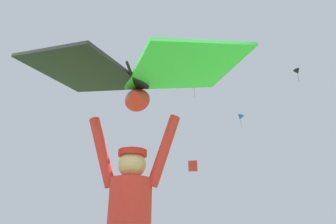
% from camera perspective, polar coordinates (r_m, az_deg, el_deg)
% --- Properties ---
extents(held_stunt_kite, '(2.14, 1.23, 0.43)m').
position_cam_1_polar(held_stunt_kite, '(2.67, -6.62, 7.24)').
color(held_stunt_kite, black).
extents(distant_kite_red_mid_left, '(0.86, 1.03, 1.13)m').
position_cam_1_polar(distant_kite_red_mid_left, '(27.36, 4.88, -10.47)').
color(distant_kite_red_mid_left, red).
extents(distant_kite_purple_overhead_distant, '(1.26, 1.17, 1.98)m').
position_cam_1_polar(distant_kite_purple_overhead_distant, '(36.99, 5.11, 4.95)').
color(distant_kite_purple_overhead_distant, purple).
extents(distant_kite_black_low_right, '(1.07, 0.96, 1.94)m').
position_cam_1_polar(distant_kite_black_low_right, '(42.53, 23.95, 7.22)').
color(distant_kite_black_low_right, black).
extents(distant_kite_blue_low_left, '(0.49, 0.49, 0.14)m').
position_cam_1_polar(distant_kite_blue_low_left, '(22.66, -1.58, 13.92)').
color(distant_kite_blue_low_left, blue).
extents(distant_kite_blue_mid_right, '(1.07, 0.95, 1.64)m').
position_cam_1_polar(distant_kite_blue_mid_right, '(34.31, 13.98, -1.03)').
color(distant_kite_blue_mid_right, blue).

